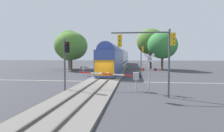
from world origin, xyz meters
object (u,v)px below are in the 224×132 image
object	(u,v)px
traffic_signal_near_right	(152,46)
oak_far_right	(162,45)
traffic_signal_far_side	(142,54)
pine_left_background	(69,45)
traffic_signal_median	(66,56)
oak_behind_train	(71,46)
commuter_train	(120,58)
elm_centre_background	(151,42)
crossing_gate_near	(129,76)
crossing_gate_far	(86,68)
crossing_signal_mast	(149,68)

from	to	relation	value
traffic_signal_near_right	oak_far_right	size ratio (longest dim) A/B	0.62
traffic_signal_far_side	pine_left_background	xyz separation A→B (m)	(-18.04, 13.32, 2.45)
traffic_signal_median	oak_behind_train	world-z (taller)	oak_behind_train
commuter_train	traffic_signal_near_right	xyz separation A→B (m)	(5.48, -38.62, 1.41)
traffic_signal_median	oak_far_right	world-z (taller)	oak_far_right
traffic_signal_median	elm_centre_background	world-z (taller)	elm_centre_background
crossing_gate_near	traffic_signal_far_side	distance (m)	15.69
elm_centre_background	traffic_signal_far_side	bearing A→B (deg)	-100.92
traffic_signal_median	traffic_signal_near_right	xyz separation A→B (m)	(7.73, -1.52, 0.82)
crossing_gate_far	commuter_train	bearing A→B (deg)	81.07
crossing_signal_mast	traffic_signal_near_right	size ratio (longest dim) A/B	0.67
traffic_signal_near_right	elm_centre_background	xyz separation A→B (m)	(2.78, 32.32, 2.73)
crossing_gate_far	traffic_signal_far_side	size ratio (longest dim) A/B	0.99
crossing_gate_far	oak_behind_train	size ratio (longest dim) A/B	0.60
crossing_signal_mast	elm_centre_background	bearing A→B (deg)	84.69
elm_centre_background	oak_far_right	size ratio (longest dim) A/B	1.15
crossing_gate_near	commuter_train	bearing A→B (deg)	95.62
commuter_train	oak_behind_train	world-z (taller)	oak_behind_train
crossing_signal_mast	oak_behind_train	xyz separation A→B (m)	(-15.56, 24.22, 3.33)
commuter_train	pine_left_background	size ratio (longest dim) A/B	6.16
commuter_train	traffic_signal_near_right	distance (m)	39.03
traffic_signal_far_side	oak_behind_train	size ratio (longest dim) A/B	0.61
crossing_signal_mast	elm_centre_background	xyz separation A→B (m)	(2.85, 30.68, 4.63)
crossing_gate_near	traffic_signal_near_right	world-z (taller)	traffic_signal_near_right
crossing_gate_near	pine_left_background	xyz separation A→B (m)	(-16.13, 28.74, 4.62)
commuter_train	traffic_signal_far_side	size ratio (longest dim) A/B	11.41
crossing_gate_far	pine_left_background	bearing A→B (deg)	118.33
commuter_train	pine_left_background	xyz separation A→B (m)	(-12.57, -7.43, 3.30)
commuter_train	oak_behind_train	distance (m)	16.56
oak_far_right	traffic_signal_median	bearing A→B (deg)	-115.82
crossing_signal_mast	pine_left_background	xyz separation A→B (m)	(-17.98, 29.56, 3.79)
elm_centre_background	oak_far_right	xyz separation A→B (m)	(2.21, -4.51, -1.11)
traffic_signal_far_side	traffic_signal_near_right	size ratio (longest dim) A/B	0.98
crossing_signal_mast	traffic_signal_far_side	size ratio (longest dim) A/B	0.69
crossing_gate_near	oak_behind_train	size ratio (longest dim) A/B	0.69
crossing_gate_far	oak_far_right	distance (m)	19.75
crossing_gate_near	traffic_signal_far_side	bearing A→B (deg)	82.93
traffic_signal_far_side	traffic_signal_near_right	bearing A→B (deg)	-89.97
traffic_signal_median	oak_behind_train	xyz separation A→B (m)	(-7.90, 24.34, 2.26)
traffic_signal_far_side	traffic_signal_median	distance (m)	18.08
oak_far_right	crossing_gate_far	bearing A→B (deg)	-137.55
crossing_gate_near	crossing_signal_mast	distance (m)	2.18
traffic_signal_near_right	oak_far_right	xyz separation A→B (m)	(4.99, 27.81, 1.62)
crossing_signal_mast	crossing_gate_far	world-z (taller)	crossing_signal_mast
commuter_train	crossing_gate_near	size ratio (longest dim) A/B	10.07
commuter_train	crossing_gate_near	xyz separation A→B (m)	(3.56, -36.17, -1.31)
traffic_signal_far_side	crossing_gate_near	bearing A→B (deg)	-97.07
crossing_signal_mast	oak_behind_train	world-z (taller)	oak_behind_train
oak_behind_train	elm_centre_background	distance (m)	19.55
traffic_signal_near_right	elm_centre_background	size ratio (longest dim) A/B	0.54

